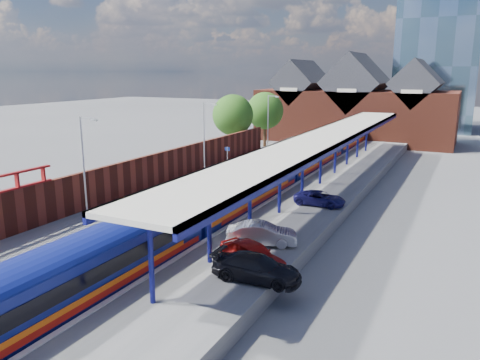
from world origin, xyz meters
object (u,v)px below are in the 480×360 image
object	(u,v)px
lamp_post_b	(85,161)
parked_car_silver	(262,234)
parked_car_blue	(320,198)
parked_car_dark	(257,268)
platform_sign	(227,155)
train	(281,169)
parked_car_red	(252,254)
lamp_post_c	(205,134)
lamp_post_d	(269,119)

from	to	relation	value
lamp_post_b	parked_car_silver	distance (m)	13.24
lamp_post_b	parked_car_blue	xyz separation A→B (m)	(13.40, 10.14, -3.46)
lamp_post_b	parked_car_dark	bearing A→B (deg)	-15.16
platform_sign	parked_car_dark	size ratio (longest dim) A/B	0.57
train	parked_car_red	bearing A→B (deg)	-72.98
lamp_post_b	lamp_post_c	distance (m)	16.00
lamp_post_c	platform_sign	size ratio (longest dim) A/B	2.80
lamp_post_c	parked_car_blue	bearing A→B (deg)	-23.62
platform_sign	train	bearing A→B (deg)	-14.04
lamp_post_c	parked_car_dark	distance (m)	24.88
lamp_post_c	lamp_post_d	world-z (taller)	same
train	parked_car_red	xyz separation A→B (m)	(5.80, -18.95, -0.44)
lamp_post_b	parked_car_red	bearing A→B (deg)	-10.68
lamp_post_b	parked_car_red	size ratio (longest dim) A/B	1.74
platform_sign	parked_car_blue	size ratio (longest dim) A/B	0.65
lamp_post_c	lamp_post_d	size ratio (longest dim) A/B	1.00
platform_sign	parked_car_dark	distance (m)	25.59
train	platform_sign	world-z (taller)	platform_sign
parked_car_red	parked_car_silver	distance (m)	3.25
lamp_post_b	parked_car_red	world-z (taller)	lamp_post_b
parked_car_silver	parked_car_blue	size ratio (longest dim) A/B	1.06
train	lamp_post_b	xyz separation A→B (m)	(-7.86, -16.38, 2.87)
parked_car_dark	parked_car_blue	world-z (taller)	parked_car_dark
lamp_post_b	lamp_post_d	xyz separation A→B (m)	(0.00, 32.00, 0.00)
lamp_post_c	parked_car_blue	xyz separation A→B (m)	(13.40, -5.86, -3.46)
parked_car_silver	train	bearing A→B (deg)	-4.07
lamp_post_b	platform_sign	size ratio (longest dim) A/B	2.80
train	parked_car_dark	xyz separation A→B (m)	(6.65, -20.31, -0.48)
lamp_post_b	parked_car_silver	bearing A→B (deg)	2.51
parked_car_dark	platform_sign	bearing A→B (deg)	28.70
parked_car_silver	parked_car_dark	world-z (taller)	parked_car_silver
parked_car_blue	parked_car_red	bearing A→B (deg)	-178.08
lamp_post_c	parked_car_silver	bearing A→B (deg)	-50.33
lamp_post_b	platform_sign	bearing A→B (deg)	85.67
lamp_post_d	parked_car_blue	distance (m)	25.87
parked_car_red	parked_car_blue	xyz separation A→B (m)	(-0.26, 12.71, -0.15)
platform_sign	parked_car_blue	distance (m)	14.42
train	lamp_post_d	xyz separation A→B (m)	(-7.86, 15.62, 2.87)
parked_car_blue	platform_sign	bearing A→B (deg)	57.63
platform_sign	parked_car_blue	bearing A→B (deg)	-33.14
parked_car_dark	lamp_post_b	bearing A→B (deg)	72.60
lamp_post_d	parked_car_silver	bearing A→B (deg)	-67.84
lamp_post_b	parked_car_dark	xyz separation A→B (m)	(14.51, -3.93, -3.35)
lamp_post_c	parked_car_dark	xyz separation A→B (m)	(14.51, -19.93, -3.35)
train	lamp_post_b	size ratio (longest dim) A/B	9.42
lamp_post_d	lamp_post_c	bearing A→B (deg)	-90.00
lamp_post_d	parked_car_red	size ratio (longest dim) A/B	1.74
parked_car_silver	lamp_post_b	bearing A→B (deg)	71.06
parked_car_silver	parked_car_blue	xyz separation A→B (m)	(0.60, 9.58, -0.14)
lamp_post_b	parked_car_red	xyz separation A→B (m)	(13.66, -2.58, -3.31)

